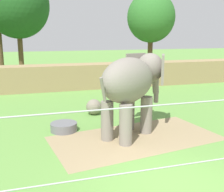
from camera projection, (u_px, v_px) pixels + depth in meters
name	position (u px, v px, depth m)	size (l,w,h in m)	color
ground_plane	(168.00, 182.00, 7.62)	(120.00, 120.00, 0.00)	#609342
dirt_patch	(136.00, 138.00, 10.81)	(6.39, 3.28, 0.01)	#937F5B
embankment_wall	(79.00, 76.00, 20.47)	(36.00, 1.80, 1.78)	#997F56
elephant	(132.00, 83.00, 10.84)	(3.74, 3.33, 3.17)	gray
enrichment_ball	(94.00, 107.00, 13.91)	(0.77, 0.77, 0.77)	gray
water_tub	(64.00, 127.00, 11.57)	(1.10, 1.10, 0.35)	slate
tree_far_left	(151.00, 18.00, 24.37)	(4.18, 4.18, 7.57)	brown
tree_left_of_centre	(17.00, 5.00, 23.98)	(5.44, 5.44, 9.23)	brown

